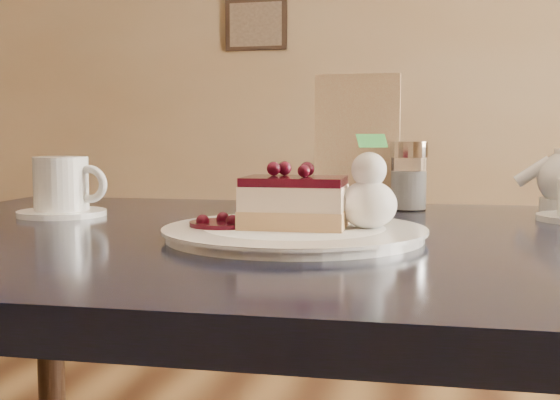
% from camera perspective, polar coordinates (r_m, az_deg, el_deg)
% --- Properties ---
extents(main_table, '(1.18, 0.81, 0.72)m').
position_cam_1_polar(main_table, '(0.85, 1.74, -7.72)').
color(main_table, black).
rests_on(main_table, ground).
extents(dessert_plate, '(0.29, 0.29, 0.01)m').
position_cam_1_polar(dessert_plate, '(0.79, 1.18, -2.72)').
color(dessert_plate, white).
rests_on(dessert_plate, main_table).
extents(cheesecake_slice, '(0.12, 0.09, 0.06)m').
position_cam_1_polar(cheesecake_slice, '(0.78, 1.18, -0.23)').
color(cheesecake_slice, tan).
rests_on(cheesecake_slice, dessert_plate).
extents(whipped_cream, '(0.06, 0.06, 0.06)m').
position_cam_1_polar(whipped_cream, '(0.78, 7.20, -0.35)').
color(whipped_cream, white).
rests_on(whipped_cream, dessert_plate).
extents(berry_sauce, '(0.08, 0.08, 0.01)m').
position_cam_1_polar(berry_sauce, '(0.80, -4.65, -1.96)').
color(berry_sauce, black).
rests_on(berry_sauce, dessert_plate).
extents(coffee_set, '(0.13, 0.13, 0.08)m').
position_cam_1_polar(coffee_set, '(1.05, -17.23, 0.81)').
color(coffee_set, white).
rests_on(coffee_set, main_table).
extents(menu_card, '(0.14, 0.03, 0.21)m').
position_cam_1_polar(menu_card, '(1.13, 6.30, 4.78)').
color(menu_card, '#F4EABA').
rests_on(menu_card, main_table).
extents(sugar_shaker, '(0.06, 0.06, 0.11)m').
position_cam_1_polar(sugar_shaker, '(1.09, 10.41, 1.98)').
color(sugar_shaker, white).
rests_on(sugar_shaker, main_table).
extents(napkin_stack, '(0.12, 0.12, 0.05)m').
position_cam_1_polar(napkin_stack, '(1.12, 0.18, 0.63)').
color(napkin_stack, white).
rests_on(napkin_stack, main_table).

